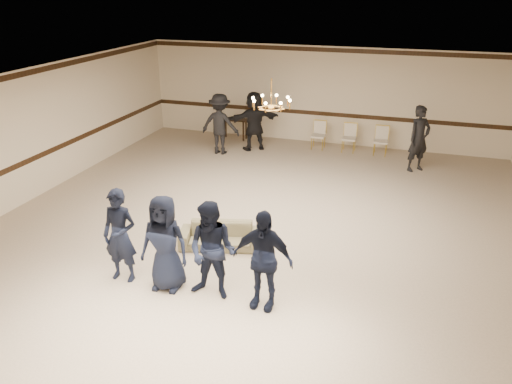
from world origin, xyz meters
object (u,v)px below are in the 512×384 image
chandelier (271,93)px  boy_d (263,260)px  adult_right (419,139)px  banquet_chair_mid (349,138)px  boy_a (120,236)px  adult_mid (254,121)px  console_table (234,129)px  boy_c (212,251)px  adult_left (220,124)px  banquet_chair_right (381,141)px  boy_b (165,243)px  settee (221,236)px  banquet_chair_left (318,136)px

chandelier → boy_d: size_ratio=0.53×
chandelier → adult_right: (3.21, 4.14, -1.92)m
banquet_chair_mid → boy_a: bearing=-109.2°
adult_mid → console_table: bearing=-77.8°
boy_a → console_table: size_ratio=2.08×
boy_c → adult_left: adult_left is taller
banquet_chair_right → adult_right: bearing=-48.0°
boy_a → banquet_chair_right: boy_a is taller
banquet_chair_mid → console_table: banquet_chair_mid is taller
adult_left → adult_mid: (0.90, 0.70, 0.00)m
boy_b → boy_d: same height
chandelier → banquet_chair_right: 6.14m
boy_a → boy_c: 1.80m
banquet_chair_right → boy_d: bearing=-101.1°
chandelier → settee: (-0.52, -1.86, -2.63)m
boy_a → settee: size_ratio=1.06×
boy_a → settee: boy_a is taller
banquet_chair_left → banquet_chair_mid: (1.00, 0.00, 0.00)m
adult_mid → banquet_chair_mid: adult_mid is taller
banquet_chair_right → console_table: bearing=174.2°
banquet_chair_left → banquet_chair_right: bearing=-0.5°
boy_c → settee: size_ratio=1.06×
banquet_chair_left → console_table: 3.01m
banquet_chair_right → boy_c: bearing=-106.7°
chandelier → adult_left: size_ratio=0.49×
settee → banquet_chair_left: bearing=70.4°
boy_a → adult_mid: (-0.12, 8.10, 0.06)m
chandelier → banquet_chair_left: chandelier is taller
banquet_chair_mid → console_table: size_ratio=1.06×
boy_b → adult_right: adult_right is taller
banquet_chair_right → adult_mid: bearing=-173.6°
console_table → settee: bearing=-76.0°
boy_d → banquet_chair_right: boy_d is taller
banquet_chair_mid → chandelier: bearing=-102.9°
banquet_chair_right → console_table: 5.00m
boy_c → adult_right: adult_right is taller
boy_c → adult_mid: (-1.92, 8.10, 0.06)m
adult_mid → banquet_chair_left: size_ratio=2.12×
boy_c → adult_right: (3.18, 7.70, 0.06)m
boy_c → banquet_chair_right: boy_c is taller
boy_d → adult_left: bearing=119.0°
adult_left → banquet_chair_left: adult_left is taller
boy_b → banquet_chair_left: bearing=80.9°
boy_c → adult_right: size_ratio=0.93×
boy_b → boy_c: size_ratio=1.00×
boy_a → adult_left: adult_left is taller
banquet_chair_right → settee: bearing=-113.7°
banquet_chair_mid → banquet_chair_right: same height
chandelier → boy_a: 4.45m
adult_left → adult_right: (6.00, 0.30, 0.00)m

